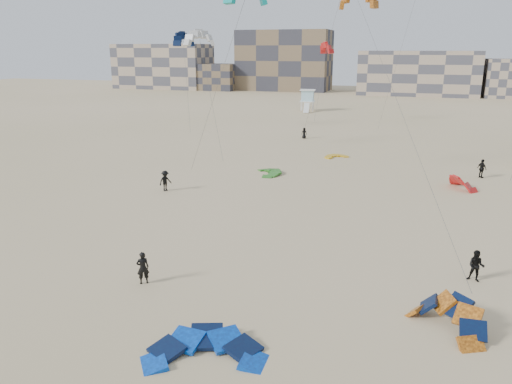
% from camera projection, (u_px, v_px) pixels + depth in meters
% --- Properties ---
extents(ground, '(320.00, 320.00, 0.00)m').
position_uv_depth(ground, '(171.00, 299.00, 25.87)').
color(ground, '#D4B78E').
rests_on(ground, ground).
extents(kite_ground_blue, '(6.22, 6.38, 2.11)m').
position_uv_depth(kite_ground_blue, '(205.00, 356.00, 21.02)').
color(kite_ground_blue, '#0053F0').
rests_on(kite_ground_blue, ground).
extents(kite_ground_orange, '(5.50, 5.50, 3.87)m').
position_uv_depth(kite_ground_orange, '(446.00, 329.00, 23.08)').
color(kite_ground_orange, orange).
rests_on(kite_ground_orange, ground).
extents(kite_ground_green, '(4.76, 4.65, 1.11)m').
position_uv_depth(kite_ground_green, '(269.00, 174.00, 51.77)').
color(kite_ground_green, '#307821').
rests_on(kite_ground_green, ground).
extents(kite_ground_red_far, '(4.48, 4.46, 3.37)m').
position_uv_depth(kite_ground_red_far, '(462.00, 189.00, 46.24)').
color(kite_ground_red_far, red).
rests_on(kite_ground_red_far, ground).
extents(kite_ground_yellow, '(3.82, 3.84, 0.53)m').
position_uv_depth(kite_ground_yellow, '(336.00, 157.00, 59.61)').
color(kite_ground_yellow, yellow).
rests_on(kite_ground_yellow, ground).
extents(kitesurfer_main, '(0.81, 0.76, 1.85)m').
position_uv_depth(kitesurfer_main, '(143.00, 268.00, 27.31)').
color(kitesurfer_main, black).
rests_on(kitesurfer_main, ground).
extents(kitesurfer_b, '(1.02, 0.88, 1.81)m').
position_uv_depth(kitesurfer_b, '(476.00, 266.00, 27.57)').
color(kitesurfer_b, black).
rests_on(kitesurfer_b, ground).
extents(kitesurfer_c, '(1.20, 1.40, 1.88)m').
position_uv_depth(kitesurfer_c, '(165.00, 181.00, 45.26)').
color(kitesurfer_c, black).
rests_on(kitesurfer_c, ground).
extents(kitesurfer_d, '(1.07, 1.15, 1.89)m').
position_uv_depth(kitesurfer_d, '(482.00, 169.00, 49.88)').
color(kitesurfer_d, black).
rests_on(kitesurfer_d, ground).
extents(kitesurfer_e, '(0.89, 0.72, 1.58)m').
position_uv_depth(kitesurfer_e, '(304.00, 133.00, 71.92)').
color(kitesurfer_e, black).
rests_on(kitesurfer_e, ground).
extents(kite_fly_orange, '(11.89, 30.46, 17.21)m').
position_uv_depth(kite_fly_orange, '(358.00, 1.00, 48.84)').
color(kite_fly_orange, orange).
rests_on(kite_fly_orange, ground).
extents(kite_fly_grey, '(8.47, 10.52, 13.97)m').
position_uv_depth(kite_fly_grey, '(200.00, 40.00, 58.33)').
color(kite_fly_grey, silver).
rests_on(kite_fly_grey, ground).
extents(kite_fly_navy, '(6.08, 8.85, 14.14)m').
position_uv_depth(kite_fly_navy, '(183.00, 41.00, 74.59)').
color(kite_fly_navy, '#051636').
rests_on(kite_fly_navy, ground).
extents(kite_fly_red, '(5.02, 6.70, 12.87)m').
position_uv_depth(kite_fly_red, '(327.00, 49.00, 82.46)').
color(kite_fly_red, red).
rests_on(kite_fly_red, ground).
extents(lifeguard_tower_far, '(3.54, 6.25, 4.40)m').
position_uv_depth(lifeguard_tower_far, '(307.00, 100.00, 103.58)').
color(lifeguard_tower_far, white).
rests_on(lifeguard_tower_far, ground).
extents(condo_west_a, '(30.00, 15.00, 14.00)m').
position_uv_depth(condo_west_a, '(163.00, 66.00, 163.62)').
color(condo_west_a, tan).
rests_on(condo_west_a, ground).
extents(condo_west_b, '(28.00, 14.00, 18.00)m').
position_uv_depth(condo_west_b, '(284.00, 61.00, 154.75)').
color(condo_west_b, brown).
rests_on(condo_west_b, ground).
extents(condo_mid, '(32.00, 16.00, 12.00)m').
position_uv_depth(condo_mid, '(418.00, 73.00, 139.94)').
color(condo_mid, tan).
rests_on(condo_mid, ground).
extents(condo_fill_left, '(12.00, 10.00, 8.00)m').
position_uv_depth(condo_fill_left, '(218.00, 77.00, 156.64)').
color(condo_fill_left, brown).
rests_on(condo_fill_left, ground).
extents(condo_fill_right, '(10.00, 10.00, 10.00)m').
position_uv_depth(condo_fill_right, '(505.00, 78.00, 131.80)').
color(condo_fill_right, tan).
rests_on(condo_fill_right, ground).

